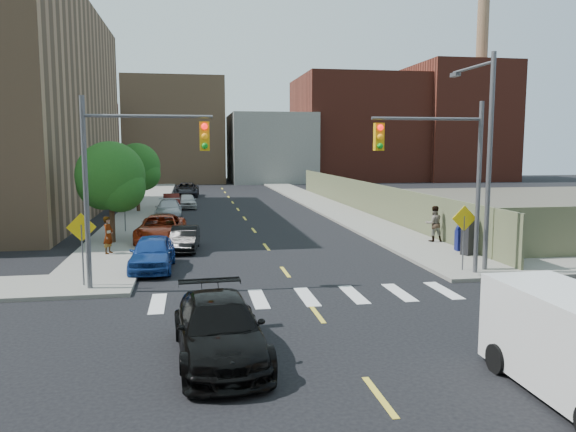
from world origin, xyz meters
name	(u,v)px	position (x,y,z in m)	size (l,w,h in m)	color
ground	(332,334)	(0.00, 0.00, 0.00)	(160.00, 160.00, 0.00)	black
sidewalk_nw	(151,200)	(-7.75, 41.50, 0.07)	(3.50, 73.00, 0.15)	gray
sidewalk_ne	(306,197)	(7.75, 41.50, 0.07)	(3.50, 73.00, 0.15)	gray
fence_north	(363,197)	(9.60, 28.00, 1.25)	(0.12, 44.00, 2.50)	#676748
gravel_lot	(555,206)	(28.00, 30.00, 0.03)	(36.00, 42.00, 0.06)	#595447
bg_bldg_west	(61,141)	(-22.00, 70.00, 6.00)	(14.00, 18.00, 12.00)	#592319
bg_bldg_midwest	(175,132)	(-6.00, 72.00, 7.50)	(14.00, 16.00, 15.00)	#8C6B4C
bg_bldg_center	(270,148)	(8.00, 70.00, 5.00)	(12.00, 16.00, 10.00)	gray
bg_bldg_east	(355,129)	(22.00, 72.00, 8.00)	(18.00, 18.00, 16.00)	#592319
bg_bldg_fareast	(456,123)	(38.00, 70.00, 9.00)	(14.00, 16.00, 18.00)	#592319
smokestack	(480,91)	(42.00, 70.00, 14.00)	(1.80, 1.80, 28.00)	#8C6B4C
signal_nw	(129,166)	(-5.98, 6.00, 4.53)	(4.59, 0.30, 7.00)	#59595E
signal_ne	(444,165)	(5.98, 6.00, 4.53)	(4.59, 0.30, 7.00)	#59595E
streetlight_ne	(485,147)	(8.20, 6.90, 5.22)	(0.25, 3.70, 9.00)	#59595E
warn_sign_nw	(82,236)	(-7.80, 6.50, 1.99)	(1.06, 0.06, 2.83)	#59595E
warn_sign_ne	(464,226)	(7.20, 6.50, 1.99)	(1.06, 0.06, 2.83)	#59595E
warn_sign_midwest	(124,201)	(-7.80, 20.00, 1.99)	(1.06, 0.06, 2.83)	#59595E
tree_west_near	(111,180)	(-8.00, 16.05, 3.48)	(3.66, 3.64, 5.52)	#332114
tree_west_far	(137,169)	(-8.00, 31.05, 3.48)	(3.66, 3.64, 5.52)	#332114
parked_car_blue	(152,253)	(-5.50, 9.36, 0.74)	(1.74, 4.33, 1.48)	navy
parked_car_black	(185,239)	(-4.20, 13.72, 0.61)	(1.29, 3.70, 1.22)	black
parked_car_red	(161,229)	(-5.50, 16.43, 0.75)	(2.48, 5.37, 1.49)	#A02B10
parked_car_silver	(169,209)	(-5.50, 27.15, 0.67)	(1.87, 4.60, 1.34)	#A5A8AD
parked_car_white	(187,201)	(-4.20, 33.69, 0.64)	(1.50, 3.73, 1.27)	#BBBBBB
parked_car_maroon	(171,201)	(-5.50, 33.42, 0.63)	(1.34, 3.85, 1.27)	#45120D
parked_car_grey	(187,190)	(-4.31, 45.10, 0.73)	(2.44, 5.28, 1.47)	black
black_sedan	(219,329)	(-3.20, -1.24, 0.75)	(2.10, 5.18, 1.50)	black
cargo_van	(575,343)	(4.01, -4.66, 1.16)	(2.02, 4.81, 2.20)	white
mailbox	(461,238)	(9.20, 10.59, 0.78)	(0.54, 0.41, 1.29)	#0E1455
payphone	(468,235)	(9.00, 9.50, 1.07)	(0.55, 0.45, 1.85)	black
pedestrian_west	(108,235)	(-7.77, 12.74, 1.04)	(0.65, 0.43, 1.79)	gray
pedestrian_east	(434,224)	(9.01, 13.36, 1.11)	(0.94, 0.73, 1.92)	gray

